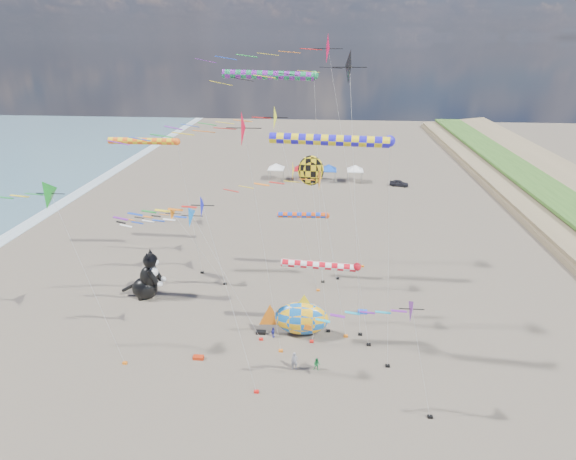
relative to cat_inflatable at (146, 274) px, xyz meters
The scene contains 27 objects.
ground 22.43m from the cat_inflatable, 47.96° to the right, with size 260.00×260.00×0.00m, color brown.
delta_kite_0 20.23m from the cat_inflatable, 51.79° to the right, with size 8.44×1.80×15.78m.
delta_kite_1 7.04m from the cat_inflatable, 46.97° to the left, with size 9.62×1.88×9.51m.
delta_kite_2 20.17m from the cat_inflatable, 12.22° to the left, with size 14.39×2.47×19.83m.
delta_kite_3 13.50m from the cat_inflatable, 38.70° to the right, with size 10.33×2.02×12.91m.
delta_kite_4 28.28m from the cat_inflatable, 14.42° to the right, with size 12.21×2.79×24.80m.
delta_kite_5 15.91m from the cat_inflatable, 103.85° to the right, with size 12.26×2.53×15.87m.
delta_kite_6 29.41m from the cat_inflatable, 25.68° to the left, with size 17.07×3.23×26.01m.
delta_kite_7 21.81m from the cat_inflatable, 33.58° to the right, with size 11.98×2.81×20.92m.
delta_kite_8 20.64m from the cat_inflatable, 17.95° to the right, with size 11.05×2.11×15.78m.
delta_kite_9 28.05m from the cat_inflatable, 31.64° to the right, with size 8.00×1.78×10.17m.
windsock_0 26.36m from the cat_inflatable, 25.71° to the right, with size 9.82×0.78×19.30m.
windsock_1 17.84m from the cat_inflatable, 18.65° to the left, with size 6.99×0.68×8.06m.
windsock_2 20.06m from the cat_inflatable, 19.09° to the right, with size 7.99×0.69×8.23m.
windsock_3 23.70m from the cat_inflatable, 19.49° to the left, with size 10.34×0.83×22.49m.
windsock_4 13.77m from the cat_inflatable, 94.01° to the left, with size 8.88×0.74×15.77m.
angelfish_kite 20.87m from the cat_inflatable, ahead, with size 3.74×3.02×16.25m.
cat_inflatable is the anchor object (origin of this frame).
fish_inflatable 17.32m from the cat_inflatable, 17.88° to the right, with size 6.58×2.28×4.35m.
person_adult 19.12m from the cat_inflatable, 31.51° to the right, with size 0.58×0.38×1.58m, color gray.
child_green 20.74m from the cat_inflatable, 28.85° to the right, with size 0.56×0.44×1.16m, color #228741.
child_blue 15.30m from the cat_inflatable, 22.66° to the right, with size 0.62×0.26×1.05m, color navy.
kite_bag_0 22.60m from the cat_inflatable, ahead, with size 0.90×0.44×0.30m, color blue.
kite_bag_1 14.12m from the cat_inflatable, 23.00° to the right, with size 0.90×0.44×0.30m, color black.
kite_bag_2 12.58m from the cat_inflatable, 49.80° to the right, with size 0.90×0.44×0.30m, color red.
tent_row 46.46m from the cat_inflatable, 69.31° to the left, with size 19.20×4.20×3.80m.
parked_car 52.39m from the cat_inflatable, 52.38° to the left, with size 1.37×3.41×1.16m, color #26262D.
Camera 1 is at (3.27, -23.05, 25.30)m, focal length 28.00 mm.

